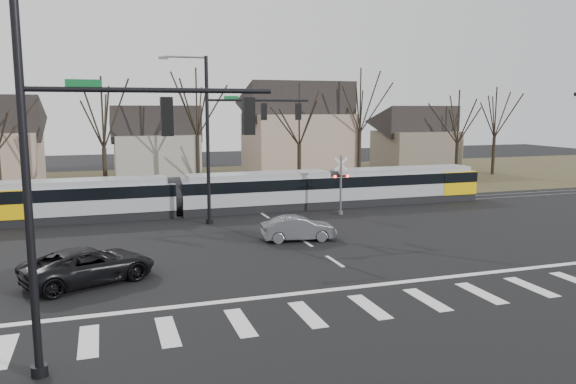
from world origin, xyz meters
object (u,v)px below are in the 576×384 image
object	(u,v)px
sedan	(298,228)
suv	(89,265)
tram	(256,190)
rail_crossing_signal	(341,187)

from	to	relation	value
sedan	suv	bearing A→B (deg)	119.57
tram	sedan	xyz separation A→B (m)	(-0.20, -9.45, -0.77)
sedan	tram	bearing A→B (deg)	6.14
sedan	suv	xyz separation A→B (m)	(-10.63, -4.35, 0.08)
sedan	rail_crossing_signal	world-z (taller)	rail_crossing_signal
suv	rail_crossing_signal	world-z (taller)	rail_crossing_signal
tram	sedan	distance (m)	9.49
tram	suv	world-z (taller)	tram
suv	rail_crossing_signal	distance (m)	19.10
sedan	rail_crossing_signal	size ratio (longest dim) A/B	1.04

